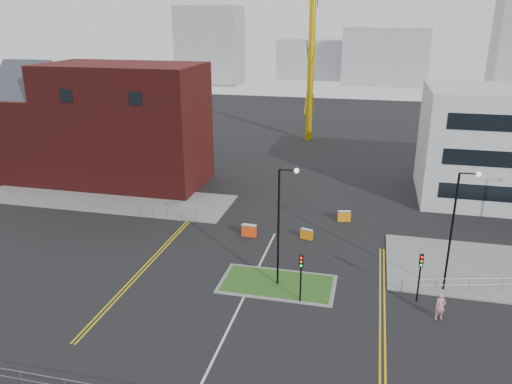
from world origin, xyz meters
TOP-DOWN VIEW (x-y plane):
  - ground at (0.00, 0.00)m, footprint 200.00×200.00m
  - pavement_left at (-20.00, 22.00)m, footprint 28.00×8.00m
  - island_kerb at (2.00, 8.00)m, footprint 8.60×4.60m
  - grass_island at (2.00, 8.00)m, footprint 8.00×4.00m
  - brick_building at (-22.97, 28.00)m, footprint 24.20×10.07m
  - streetlamp_island at (2.22, 8.00)m, footprint 1.46×0.36m
  - streetlamp_right_near at (14.22, 10.00)m, footprint 1.46×0.36m
  - traffic_light_island at (4.00, 5.98)m, footprint 0.28×0.33m
  - traffic_light_right at (12.00, 7.98)m, footprint 0.28×0.33m
  - railing_left at (-11.00, 18.00)m, footprint 6.05×0.05m
  - centre_line at (0.00, 2.00)m, footprint 0.15×30.00m
  - yellow_left_a at (-9.00, 10.00)m, footprint 0.12×24.00m
  - yellow_left_b at (-8.70, 10.00)m, footprint 0.12×24.00m
  - yellow_right_a at (9.50, 6.00)m, footprint 0.12×20.00m
  - yellow_right_b at (9.80, 6.00)m, footprint 0.12×20.00m
  - skyline_a at (-40.00, 120.00)m, footprint 18.00×12.00m
  - skyline_b at (10.00, 130.00)m, footprint 24.00×12.00m
  - skyline_d at (-8.00, 140.00)m, footprint 30.00×12.00m
  - pedestrian at (13.28, 6.04)m, footprint 0.80×0.65m
  - barrier_left at (-2.20, 16.00)m, footprint 1.34×0.50m
  - barrier_mid at (3.00, 16.62)m, footprint 1.16×0.66m
  - barrier_right at (6.00, 21.59)m, footprint 1.30×0.67m

SIDE VIEW (x-z plane):
  - ground at x=0.00m, z-range 0.00..0.00m
  - centre_line at x=0.00m, z-range 0.00..0.01m
  - yellow_left_a at x=-9.00m, z-range 0.00..0.01m
  - yellow_left_b at x=-8.70m, z-range 0.00..0.01m
  - yellow_right_a at x=9.50m, z-range 0.00..0.01m
  - yellow_right_b at x=9.80m, z-range 0.00..0.01m
  - island_kerb at x=2.00m, z-range 0.00..0.08m
  - pavement_left at x=-20.00m, z-range 0.00..0.12m
  - grass_island at x=2.00m, z-range 0.00..0.12m
  - barrier_mid at x=3.00m, z-range 0.04..0.97m
  - barrier_right at x=6.00m, z-range 0.04..1.08m
  - barrier_left at x=-2.20m, z-range 0.05..1.16m
  - railing_left at x=-11.00m, z-range 0.19..1.29m
  - pedestrian at x=13.28m, z-range 0.00..1.91m
  - traffic_light_island at x=4.00m, z-range 0.74..4.39m
  - traffic_light_right at x=12.00m, z-range 0.74..4.39m
  - streetlamp_island at x=2.22m, z-range 0.82..10.00m
  - streetlamp_right_near at x=14.22m, z-range 0.82..10.00m
  - skyline_d at x=-8.00m, z-range 0.00..12.00m
  - brick_building at x=-22.97m, z-range -0.27..13.97m
  - skyline_b at x=10.00m, z-range 0.00..16.00m
  - skyline_a at x=-40.00m, z-range 0.00..22.00m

